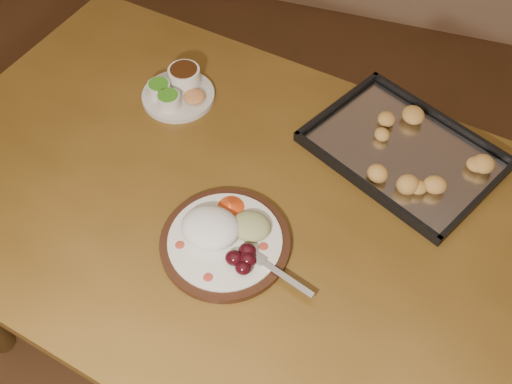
% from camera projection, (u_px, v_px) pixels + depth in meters
% --- Properties ---
extents(dining_table, '(1.65, 1.18, 0.75)m').
position_uv_depth(dining_table, '(250.00, 230.00, 1.28)').
color(dining_table, brown).
rests_on(dining_table, ground).
extents(dinner_plate, '(0.33, 0.26, 0.06)m').
position_uv_depth(dinner_plate, '(224.00, 236.00, 1.13)').
color(dinner_plate, black).
rests_on(dinner_plate, dining_table).
extents(condiment_saucer, '(0.18, 0.18, 0.06)m').
position_uv_depth(condiment_saucer, '(178.00, 90.00, 1.37)').
color(condiment_saucer, beige).
rests_on(condiment_saucer, dining_table).
extents(baking_tray, '(0.49, 0.45, 0.04)m').
position_uv_depth(baking_tray, '(403.00, 150.00, 1.27)').
color(baking_tray, black).
rests_on(baking_tray, dining_table).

